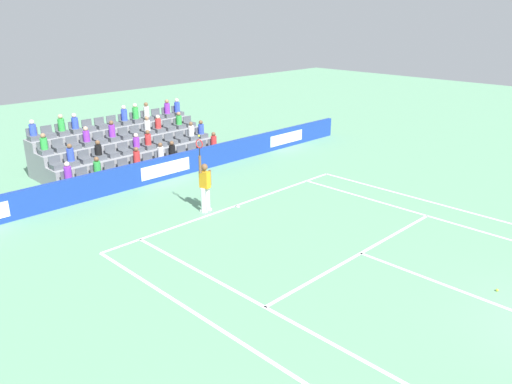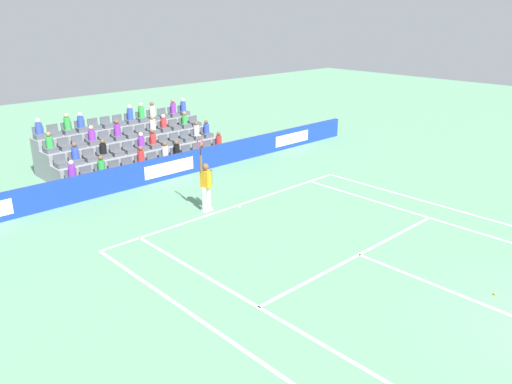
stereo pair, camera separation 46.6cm
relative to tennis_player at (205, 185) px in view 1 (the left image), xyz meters
The scene contains 12 objects.
line_baseline 1.54m from the tennis_player, 161.61° to the left, with size 10.97×0.10×0.01m, color white.
line_service 6.05m from the tennis_player, 100.79° to the left, with size 8.23×0.10×0.01m, color white.
line_centre_service 9.18m from the tennis_player, 97.03° to the left, with size 0.10×6.40×0.01m, color white.
line_singles_sideline_left 7.06m from the tennis_player, 64.61° to the left, with size 0.10×11.89×0.01m, color white.
line_singles_sideline_right 8.26m from the tennis_player, 129.64° to the left, with size 0.10×11.89×0.01m, color white.
line_doubles_sideline_left 7.74m from the tennis_player, 55.34° to the left, with size 0.10×11.89×0.01m, color white.
line_doubles_sideline_right 9.19m from the tennis_player, 136.27° to the left, with size 0.10×11.89×0.01m, color white.
line_centre_mark 1.56m from the tennis_player, 157.12° to the left, with size 0.10×0.20×0.01m, color white.
sponsor_barrier 4.24m from the tennis_player, 105.37° to the right, with size 23.03×0.22×0.99m.
tennis_player is the anchor object (origin of this frame).
stadium_stand 7.09m from the tennis_player, 99.10° to the right, with size 8.06×3.80×2.62m.
loose_tennis_ball 9.79m from the tennis_player, 100.45° to the left, with size 0.07×0.07×0.07m, color #D1E533.
Camera 1 is at (11.78, 0.96, 6.81)m, focal length 35.46 mm.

